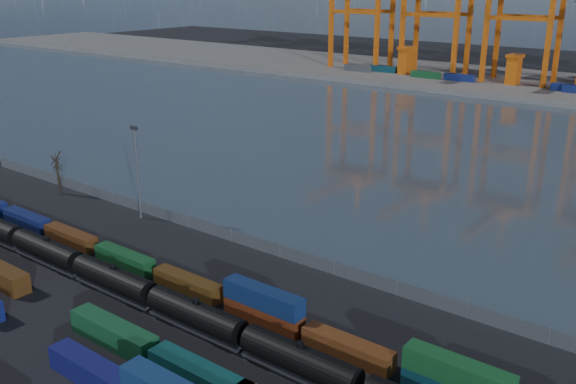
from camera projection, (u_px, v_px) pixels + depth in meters
The scene contains 10 objects.
ground at pixel (136, 334), 77.06m from camera, with size 700.00×700.00×0.00m, color black.
harbor_water at pixel (477, 153), 155.69m from camera, with size 700.00×700.00×0.00m, color #313E48.
container_row_south at pixel (94, 366), 66.86m from camera, with size 140.22×2.52×5.37m.
container_row_mid at pixel (210, 383), 65.45m from camera, with size 141.61×2.64×2.82m.
container_row_north at pixel (289, 322), 76.42m from camera, with size 140.84×2.29×4.88m.
tanker_string at pixel (245, 337), 72.16m from camera, with size 123.20×3.16×4.52m.
waterfront_fence at pixel (280, 251), 97.71m from camera, with size 160.12×0.12×2.20m.
bare_tree at pixel (58, 172), 124.94m from camera, with size 2.24×2.33×8.80m.
yard_light_mast at pixel (137, 168), 110.93m from camera, with size 1.60×0.40×16.60m.
quay_containers at pixel (547, 86), 228.76m from camera, with size 172.58×10.99×2.60m.
Camera 1 is at (55.82, -42.13, 40.94)m, focal length 40.00 mm.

